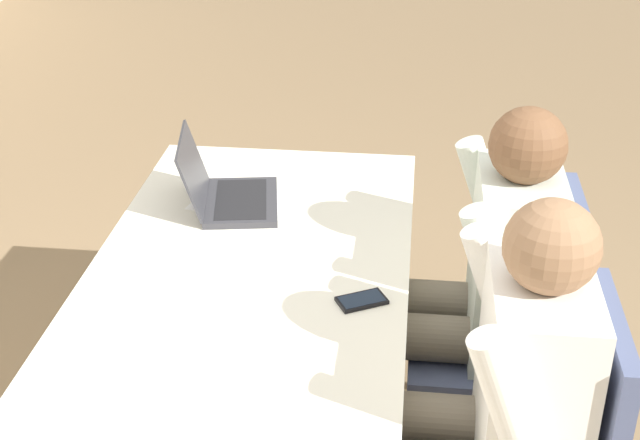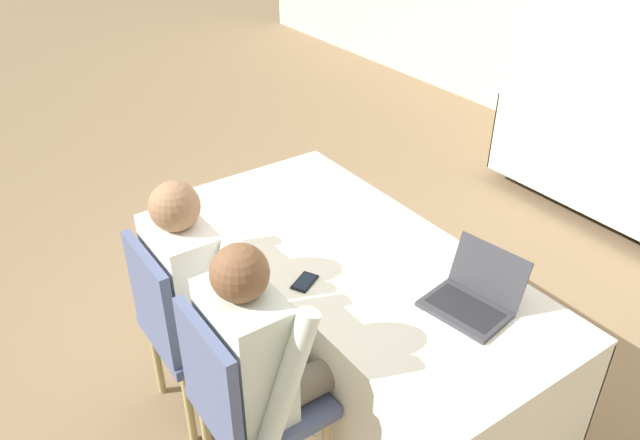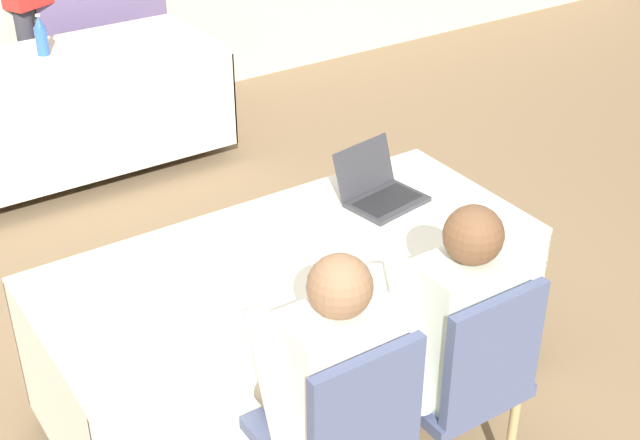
{
  "view_description": "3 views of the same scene",
  "coord_description": "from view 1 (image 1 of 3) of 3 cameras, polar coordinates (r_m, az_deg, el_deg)",
  "views": [
    {
      "loc": [
        -1.86,
        -0.42,
        1.97
      ],
      "look_at": [
        0.0,
        -0.21,
        0.98
      ],
      "focal_mm": 50.0,
      "sensor_mm": 36.0,
      "label": 1
    },
    {
      "loc": [
        1.75,
        -1.43,
        2.3
      ],
      "look_at": [
        0.0,
        -0.21,
        0.98
      ],
      "focal_mm": 35.0,
      "sensor_mm": 36.0,
      "label": 2
    },
    {
      "loc": [
        -1.49,
        -2.47,
        2.58
      ],
      "look_at": [
        0.0,
        -0.21,
        0.98
      ],
      "focal_mm": 50.0,
      "sensor_mm": 36.0,
      "label": 3
    }
  ],
  "objects": [
    {
      "name": "cell_phone",
      "position": [
        2.27,
        2.69,
        -5.16
      ],
      "size": [
        0.12,
        0.14,
        0.01
      ],
      "rotation": [
        0.0,
        0.0,
        0.49
      ],
      "color": "black",
      "rests_on": "conference_table_near"
    },
    {
      "name": "paper_left_edge",
      "position": [
        2.77,
        -4.96,
        1.18
      ],
      "size": [
        0.27,
        0.33,
        0.0
      ],
      "rotation": [
        0.0,
        0.0,
        -0.22
      ],
      "color": "white",
      "rests_on": "conference_table_near"
    },
    {
      "name": "paper_centre_table",
      "position": [
        2.16,
        -9.66,
        -7.62
      ],
      "size": [
        0.31,
        0.36,
        0.0
      ],
      "rotation": [
        0.0,
        0.0,
        -0.41
      ],
      "color": "white",
      "rests_on": "conference_table_near"
    },
    {
      "name": "laptop",
      "position": [
        2.73,
        -5.98,
        1.76
      ],
      "size": [
        0.36,
        0.33,
        0.22
      ],
      "rotation": [
        0.0,
        0.0,
        0.17
      ],
      "color": "#333338",
      "rests_on": "conference_table_near"
    },
    {
      "name": "chair_near_right",
      "position": [
        2.59,
        12.39,
        -6.97
      ],
      "size": [
        0.44,
        0.44,
        0.92
      ],
      "rotation": [
        0.0,
        0.0,
        3.14
      ],
      "color": "tan",
      "rests_on": "ground_plane"
    },
    {
      "name": "person_white_shirt",
      "position": [
        2.49,
        10.38,
        -3.86
      ],
      "size": [
        0.5,
        0.52,
        1.18
      ],
      "rotation": [
        0.0,
        0.0,
        3.14
      ],
      "color": "#665B4C",
      "rests_on": "ground_plane"
    },
    {
      "name": "person_checkered_shirt",
      "position": [
        2.07,
        11.07,
        -11.43
      ],
      "size": [
        0.5,
        0.52,
        1.18
      ],
      "rotation": [
        0.0,
        0.0,
        3.14
      ],
      "color": "#665B4C",
      "rests_on": "ground_plane"
    },
    {
      "name": "conference_table_near",
      "position": [
        2.37,
        -5.21,
        -8.65
      ],
      "size": [
        1.95,
        0.87,
        0.73
      ],
      "color": "silver",
      "rests_on": "ground_plane"
    }
  ]
}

